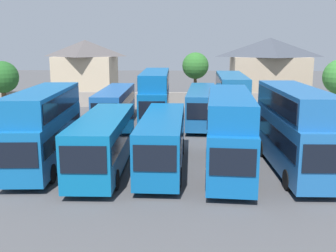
{
  "coord_description": "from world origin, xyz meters",
  "views": [
    {
      "loc": [
        1.27,
        -23.58,
        7.74
      ],
      "look_at": [
        0.0,
        3.0,
        2.13
      ],
      "focal_mm": 42.54,
      "sensor_mm": 36.0,
      "label": 1
    }
  ],
  "objects": [
    {
      "name": "depot_boundary_wall",
      "position": [
        0.0,
        24.19,
        0.9
      ],
      "size": [
        56.0,
        0.5,
        1.8
      ],
      "primitive_type": "cube",
      "color": "gray",
      "rests_on": "ground"
    },
    {
      "name": "house_terrace_left",
      "position": [
        -13.4,
        33.87,
        4.12
      ],
      "size": [
        8.58,
        7.4,
        8.08
      ],
      "color": "#C6B293",
      "rests_on": "ground"
    },
    {
      "name": "ground",
      "position": [
        0.0,
        18.0,
        0.0
      ],
      "size": [
        140.0,
        140.0,
        0.0
      ],
      "primitive_type": "plane",
      "color": "#4C4C4F"
    },
    {
      "name": "bus_8",
      "position": [
        2.68,
        14.51,
        1.92
      ],
      "size": [
        3.15,
        12.15,
        3.35
      ],
      "rotation": [
        0.0,
        0.0,
        -1.63
      ],
      "color": "#1A5B9C",
      "rests_on": "ground"
    },
    {
      "name": "bus_9",
      "position": [
        5.46,
        14.09,
        2.69
      ],
      "size": [
        2.76,
        11.33,
        4.76
      ],
      "rotation": [
        0.0,
        0.0,
        -1.6
      ],
      "color": "#1B6095",
      "rests_on": "ground"
    },
    {
      "name": "bus_3",
      "position": [
        -0.21,
        0.25,
        1.9
      ],
      "size": [
        2.62,
        10.58,
        3.32
      ],
      "rotation": [
        0.0,
        0.0,
        -1.58
      ],
      "color": "#0D5899",
      "rests_on": "ground"
    },
    {
      "name": "tree_right_of_lot",
      "position": [
        -19.89,
        21.19,
        3.8
      ],
      "size": [
        3.66,
        3.66,
        5.66
      ],
      "color": "brown",
      "rests_on": "ground"
    },
    {
      "name": "bus_6",
      "position": [
        -5.65,
        14.23,
        1.9
      ],
      "size": [
        2.79,
        11.88,
        3.32
      ],
      "rotation": [
        0.0,
        0.0,
        -1.55
      ],
      "color": "#1C57A1",
      "rests_on": "ground"
    },
    {
      "name": "bus_4",
      "position": [
        3.83,
        -0.13,
        2.69
      ],
      "size": [
        3.22,
        10.76,
        4.78
      ],
      "rotation": [
        0.0,
        0.0,
        -1.64
      ],
      "color": "#0F58A1",
      "rests_on": "ground"
    },
    {
      "name": "bus_1",
      "position": [
        -7.64,
        0.38,
        2.74
      ],
      "size": [
        3.21,
        10.25,
        4.85
      ],
      "rotation": [
        0.0,
        0.0,
        -1.5
      ],
      "color": "#125C9D",
      "rests_on": "ground"
    },
    {
      "name": "bus_7",
      "position": [
        -1.75,
        14.08,
        2.84
      ],
      "size": [
        2.81,
        11.52,
        5.05
      ],
      "rotation": [
        0.0,
        0.0,
        -1.54
      ],
      "color": "#0D5AA0",
      "rests_on": "ground"
    },
    {
      "name": "house_terrace_centre",
      "position": [
        12.51,
        32.15,
        4.27
      ],
      "size": [
        10.56,
        7.06,
        8.36
      ],
      "color": "tan",
      "rests_on": "ground"
    },
    {
      "name": "bus_2",
      "position": [
        -3.76,
        -0.38,
        1.94
      ],
      "size": [
        2.83,
        10.4,
        3.39
      ],
      "rotation": [
        0.0,
        0.0,
        -1.55
      ],
      "color": "#0C6099",
      "rests_on": "ground"
    },
    {
      "name": "tree_behind_wall",
      "position": [
        2.3,
        26.69,
        4.83
      ],
      "size": [
        3.3,
        3.3,
        6.52
      ],
      "color": "brown",
      "rests_on": "ground"
    },
    {
      "name": "bus_5",
      "position": [
        7.78,
        0.16,
        2.85
      ],
      "size": [
        2.83,
        10.34,
        5.07
      ],
      "rotation": [
        0.0,
        0.0,
        -1.54
      ],
      "color": "#1E5D9F",
      "rests_on": "ground"
    }
  ]
}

